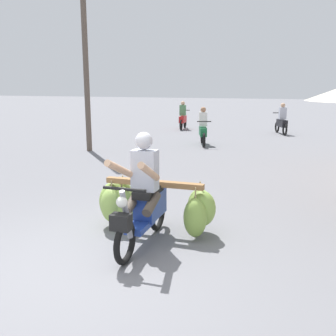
{
  "coord_description": "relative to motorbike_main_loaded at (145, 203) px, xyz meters",
  "views": [
    {
      "loc": [
        2.58,
        -3.64,
        2.2
      ],
      "look_at": [
        0.5,
        1.98,
        0.9
      ],
      "focal_mm": 41.28,
      "sensor_mm": 36.0,
      "label": 1
    }
  ],
  "objects": [
    {
      "name": "motorbike_distant_ahead_right",
      "position": [
        -1.53,
        8.82,
        0.09
      ],
      "size": [
        0.71,
        1.56,
        1.4
      ],
      "color": "black",
      "rests_on": "ground"
    },
    {
      "name": "motorbike_main_loaded",
      "position": [
        0.0,
        0.0,
        0.0
      ],
      "size": [
        1.9,
        1.82,
        1.58
      ],
      "color": "black",
      "rests_on": "ground"
    },
    {
      "name": "utility_pole",
      "position": [
        -4.79,
        6.19,
        2.8
      ],
      "size": [
        0.18,
        0.18,
        6.56
      ],
      "primitive_type": "cylinder",
      "color": "brown",
      "rests_on": "ground"
    },
    {
      "name": "motorbike_distant_far_ahead",
      "position": [
        0.96,
        13.1,
        0.09
      ],
      "size": [
        0.77,
        1.53,
        1.4
      ],
      "color": "black",
      "rests_on": "ground"
    },
    {
      "name": "ground_plane",
      "position": [
        -0.36,
        -1.37,
        -0.48
      ],
      "size": [
        120.0,
        120.0,
        0.0
      ],
      "primitive_type": "plane",
      "color": "slate"
    },
    {
      "name": "motorbike_distant_ahead_left",
      "position": [
        -3.83,
        13.42,
        0.09
      ],
      "size": [
        0.51,
        1.62,
        1.4
      ],
      "color": "black",
      "rests_on": "ground"
    }
  ]
}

